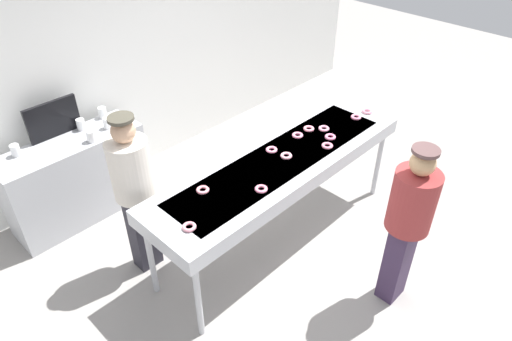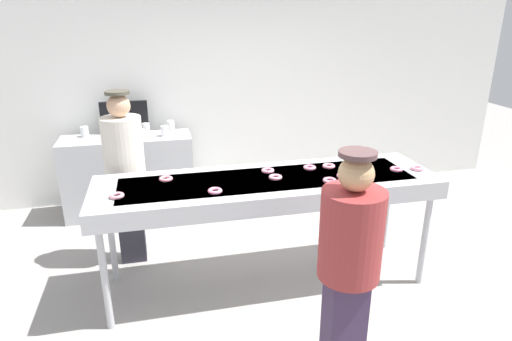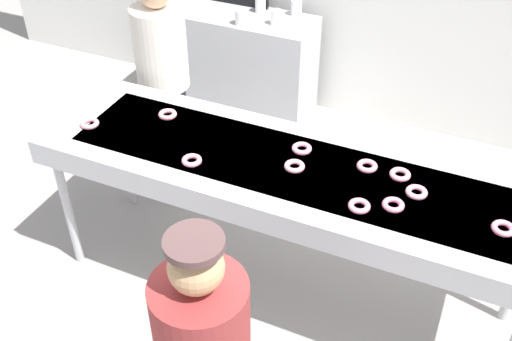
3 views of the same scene
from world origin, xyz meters
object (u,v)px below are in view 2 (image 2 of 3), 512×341
object	(u,v)px
paper_cup_0	(146,128)
paper_cup_2	(171,126)
strawberry_donut_4	(417,168)
paper_cup_3	(142,135)
strawberry_donut_5	(310,168)
paper_cup_4	(85,132)
fryer_conveyor	(268,187)
paper_cup_1	(165,131)
worker_baker	(125,167)
strawberry_donut_1	(345,169)
customer_waiting	(349,262)
strawberry_donut_8	(343,176)
strawberry_donut_7	(166,179)
strawberry_donut_0	(117,196)
strawberry_donut_10	(275,177)
strawberry_donut_11	(329,166)
strawberry_donut_9	(215,191)
strawberry_donut_6	(396,169)
prep_counter	(129,175)
menu_display	(125,117)
strawberry_donut_3	(268,171)

from	to	relation	value
paper_cup_0	paper_cup_2	distance (m)	0.31
strawberry_donut_4	paper_cup_3	size ratio (longest dim) A/B	0.93
strawberry_donut_5	paper_cup_4	xyz separation A→B (m)	(-2.14, 1.83, -0.01)
fryer_conveyor	paper_cup_1	distance (m)	1.96
paper_cup_0	paper_cup_1	xyz separation A→B (m)	(0.22, -0.18, 0.00)
worker_baker	strawberry_donut_1	bearing A→B (deg)	158.92
customer_waiting	paper_cup_3	distance (m)	3.20
strawberry_donut_8	paper_cup_4	size ratio (longest dim) A/B	0.93
fryer_conveyor	strawberry_donut_7	xyz separation A→B (m)	(-0.85, 0.15, 0.09)
worker_baker	paper_cup_1	size ratio (longest dim) A/B	13.76
strawberry_donut_5	paper_cup_3	world-z (taller)	paper_cup_3
strawberry_donut_5	paper_cup_2	world-z (taller)	paper_cup_2
strawberry_donut_1	strawberry_donut_4	world-z (taller)	same
strawberry_donut_0	strawberry_donut_10	distance (m)	1.29
strawberry_donut_11	worker_baker	bearing A→B (deg)	163.36
fryer_conveyor	strawberry_donut_8	xyz separation A→B (m)	(0.64, -0.12, 0.09)
strawberry_donut_0	strawberry_donut_10	bearing A→B (deg)	4.81
fryer_conveyor	strawberry_donut_10	bearing A→B (deg)	-17.45
strawberry_donut_8	strawberry_donut_9	bearing A→B (deg)	-175.60
fryer_conveyor	strawberry_donut_1	size ratio (longest dim) A/B	25.52
strawberry_donut_4	strawberry_donut_6	bearing A→B (deg)	175.81
strawberry_donut_0	paper_cup_1	world-z (taller)	paper_cup_1
fryer_conveyor	strawberry_donut_1	bearing A→B (deg)	2.54
strawberry_donut_4	prep_counter	world-z (taller)	strawberry_donut_4
paper_cup_1	strawberry_donut_9	bearing A→B (deg)	-80.90
strawberry_donut_0	strawberry_donut_7	world-z (taller)	same
strawberry_donut_9	customer_waiting	world-z (taller)	customer_waiting
strawberry_donut_6	menu_display	xyz separation A→B (m)	(-2.42, 2.12, 0.12)
strawberry_donut_10	worker_baker	bearing A→B (deg)	150.86
strawberry_donut_1	prep_counter	world-z (taller)	strawberry_donut_1
fryer_conveyor	strawberry_donut_4	world-z (taller)	strawberry_donut_4
strawberry_donut_4	strawberry_donut_9	world-z (taller)	same
paper_cup_1	menu_display	world-z (taller)	menu_display
strawberry_donut_4	menu_display	size ratio (longest dim) A/B	0.21
strawberry_donut_5	strawberry_donut_8	size ratio (longest dim) A/B	1.00
strawberry_donut_5	strawberry_donut_7	world-z (taller)	same
customer_waiting	strawberry_donut_4	bearing A→B (deg)	52.19
paper_cup_2	strawberry_donut_11	bearing A→B (deg)	-55.02
paper_cup_0	strawberry_donut_0	bearing A→B (deg)	-95.69
customer_waiting	strawberry_donut_9	bearing A→B (deg)	127.95
menu_display	paper_cup_1	bearing A→B (deg)	-29.04
strawberry_donut_11	strawberry_donut_0	bearing A→B (deg)	-171.57
paper_cup_1	paper_cup_4	xyz separation A→B (m)	(-0.92, 0.18, 0.00)
strawberry_donut_11	strawberry_donut_5	bearing A→B (deg)	179.85
strawberry_donut_3	paper_cup_3	world-z (taller)	paper_cup_3
strawberry_donut_6	strawberry_donut_0	bearing A→B (deg)	-178.63
prep_counter	paper_cup_1	xyz separation A→B (m)	(0.46, -0.05, 0.54)
strawberry_donut_4	paper_cup_0	xyz separation A→B (m)	(-2.37, 2.05, -0.01)
paper_cup_2	strawberry_donut_7	bearing A→B (deg)	-93.97
strawberry_donut_0	paper_cup_0	world-z (taller)	paper_cup_0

